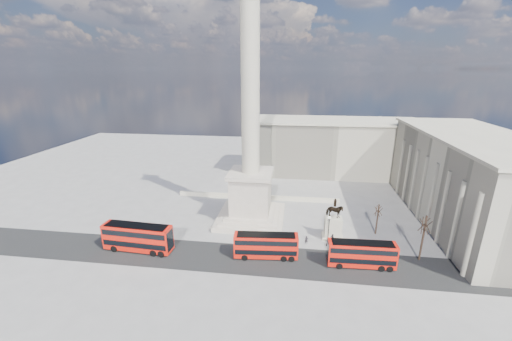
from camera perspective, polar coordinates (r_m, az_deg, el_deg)
The scene contains 17 objects.
ground at distance 64.47m, azimuth -1.57°, elevation -10.76°, with size 180.00×180.00×0.00m, color gray.
asphalt_road at distance 55.45m, azimuth 2.08°, elevation -16.01°, with size 120.00×9.00×0.01m, color #262626.
nelsons_column at distance 64.07m, azimuth -0.97°, elevation 1.59°, with size 14.00×14.00×49.85m.
balustrade_wall at distance 78.51m, azimuth 0.24°, elevation -4.83°, with size 40.00×0.60×1.10m, color beige.
building_east at distance 78.07m, azimuth 34.48°, elevation -1.40°, with size 19.00×46.00×18.60m.
building_northeast at distance 99.06m, azimuth 13.62°, elevation 4.24°, with size 51.00×17.00×16.60m.
red_bus_a at distance 60.40m, azimuth -20.63°, elevation -11.30°, with size 12.47×3.55×5.00m.
red_bus_b at distance 55.02m, azimuth 1.89°, elevation -13.46°, with size 11.00×3.34×4.39m.
red_bus_c at distance 55.55m, azimuth 18.70°, elevation -14.18°, with size 10.89×2.84×4.39m.
victorian_lamp at distance 58.99m, azimuth 13.07°, elevation -10.27°, with size 0.51×0.51×6.00m.
equestrian_statue at distance 62.13m, azimuth 13.88°, elevation -9.53°, with size 3.93×2.94×8.19m.
bare_tree_near at distance 59.04m, azimuth 28.45°, elevation -8.50°, with size 1.99×1.99×8.69m.
bare_tree_mid at distance 65.22m, azimuth 21.39°, elevation -6.66°, with size 1.73×1.73×6.58m.
bare_tree_far at distance 77.65m, azimuth 32.84°, elevation -3.87°, with size 1.84×1.84×7.51m.
pedestrian_walking at distance 60.21m, azimuth 9.15°, elevation -12.37°, with size 0.58×0.38×1.60m, color black.
pedestrian_standing at distance 60.65m, azimuth 22.83°, elevation -13.27°, with size 0.93×0.73×1.92m, color black.
pedestrian_crossing at distance 61.30m, azimuth 13.73°, elevation -11.94°, with size 1.11×0.46×1.89m, color black.
Camera 1 is at (9.01, -55.81, 30.99)m, focal length 22.00 mm.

